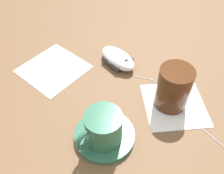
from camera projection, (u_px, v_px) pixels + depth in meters
The scene contains 8 objects.
ground_plane at pixel (117, 86), 0.62m from camera, with size 3.00×3.00×0.00m, color brown.
saucer at pixel (105, 135), 0.52m from camera, with size 0.12×0.12×0.01m, color #2D664C.
coffee_cup at pixel (103, 128), 0.48m from camera, with size 0.10×0.07×0.07m.
computer_mouse at pixel (118, 58), 0.66m from camera, with size 0.09×0.12×0.04m.
mouse_cable at pixel (175, 104), 0.58m from camera, with size 0.09×0.26×0.00m.
napkin_under_glass at pixel (174, 105), 0.58m from camera, with size 0.14×0.14×0.00m, color white.
drinking_glass at pixel (173, 88), 0.54m from camera, with size 0.07×0.07×0.10m, color #4C2814.
napkin_spare at pixel (54, 69), 0.66m from camera, with size 0.15×0.15×0.00m, color white.
Camera 1 is at (0.17, 0.39, 0.45)m, focal length 40.00 mm.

